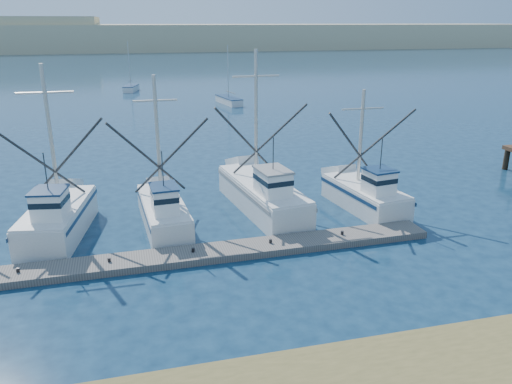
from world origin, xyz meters
TOP-DOWN VIEW (x-y plane):
  - ground at (0.00, 0.00)m, footprint 500.00×500.00m
  - floating_dock at (-8.55, 5.26)m, footprint 27.19×2.31m
  - dune_ridge at (0.00, 210.00)m, footprint 360.00×60.00m
  - trawler_fleet at (-7.97, 10.10)m, footprint 27.29×9.42m
  - sailboat_near at (3.77, 53.13)m, footprint 2.84×6.64m
  - sailboat_far at (-9.57, 70.52)m, footprint 2.80×5.02m

SIDE VIEW (x-z plane):
  - ground at x=0.00m, z-range 0.00..0.00m
  - floating_dock at x=-8.55m, z-range 0.00..0.36m
  - sailboat_near at x=3.77m, z-range -3.56..4.54m
  - sailboat_far at x=-9.57m, z-range -3.54..4.56m
  - trawler_fleet at x=-7.97m, z-range -3.82..5.80m
  - dune_ridge at x=0.00m, z-range 0.00..10.00m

